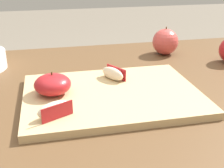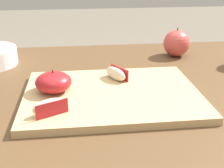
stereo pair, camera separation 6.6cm
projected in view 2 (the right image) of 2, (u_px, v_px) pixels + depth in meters
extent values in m
cube|color=brown|center=(97.00, 101.00, 0.75)|extent=(1.28, 0.90, 0.03)
cube|color=brown|center=(224.00, 131.00, 1.32)|extent=(0.06, 0.06, 0.72)
cube|color=tan|center=(112.00, 95.00, 0.73)|extent=(0.42, 0.31, 0.02)
ellipsoid|color=#B21E23|center=(53.00, 82.00, 0.71)|extent=(0.09, 0.09, 0.05)
cylinder|color=#4C3319|center=(53.00, 72.00, 0.70)|extent=(0.00, 0.00, 0.01)
ellipsoid|color=beige|center=(116.00, 74.00, 0.79)|extent=(0.06, 0.08, 0.03)
cube|color=#B21E23|center=(120.00, 73.00, 0.80)|extent=(0.04, 0.06, 0.03)
ellipsoid|color=beige|center=(50.00, 106.00, 0.62)|extent=(0.08, 0.05, 0.03)
cube|color=#B21E23|center=(52.00, 109.00, 0.61)|extent=(0.06, 0.03, 0.03)
sphere|color=#D14C47|center=(176.00, 43.00, 1.02)|extent=(0.09, 0.09, 0.09)
cylinder|color=#4C3319|center=(178.00, 30.00, 1.00)|extent=(0.00, 0.00, 0.01)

